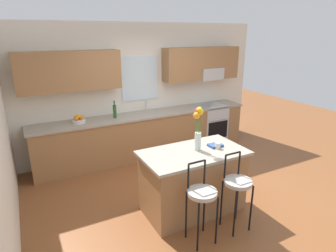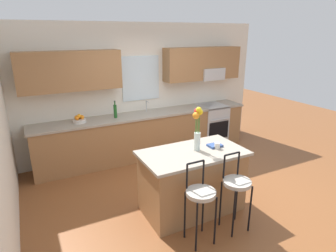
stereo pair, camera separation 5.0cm
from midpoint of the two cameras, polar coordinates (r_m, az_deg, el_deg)
name	(u,v)px [view 2 (the right image)]	position (r m, az deg, el deg)	size (l,w,h in m)	color
ground_plane	(189,192)	(4.85, 4.46, -12.98)	(14.00, 14.00, 0.00)	brown
back_wall_assembly	(142,82)	(6.02, -4.90, 8.65)	(5.60, 0.50, 2.70)	silver
counter_run	(148,134)	(6.02, -3.87, -1.65)	(4.56, 0.64, 0.92)	#996B42
sink_faucet	(147,105)	(5.99, -4.05, 4.21)	(0.02, 0.13, 0.23)	#B7BABC
oven_range	(211,124)	(6.76, 8.81, 0.36)	(0.60, 0.64, 0.92)	#B7BABC
kitchen_island	(192,181)	(4.21, 5.17, -10.85)	(1.48, 0.83, 0.92)	#996B42
bar_stool_near	(200,196)	(3.55, 6.89, -13.76)	(0.36, 0.36, 1.04)	black
bar_stool_middle	(236,186)	(3.84, 13.87, -11.48)	(0.36, 0.36, 1.04)	black
flower_vase	(197,125)	(3.94, 6.26, 0.11)	(0.15, 0.13, 0.63)	silver
mug_ceramic	(217,146)	(4.15, 10.13, -3.88)	(0.08, 0.08, 0.09)	silver
cookbook	(215,145)	(4.23, 9.66, -3.85)	(0.20, 0.15, 0.03)	navy
fruit_bowl_oranges	(79,120)	(5.50, -17.04, 1.25)	(0.24, 0.24, 0.16)	silver
bottle_olive_oil	(115,111)	(5.63, -10.24, 2.98)	(0.06, 0.06, 0.33)	#1E5923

